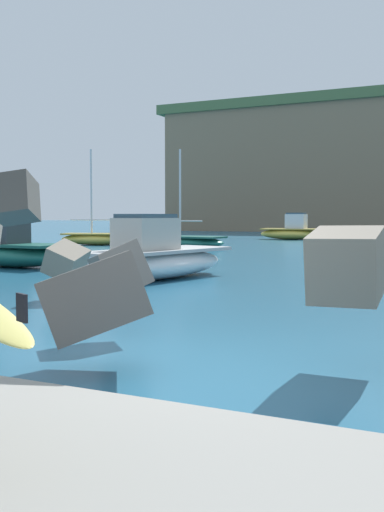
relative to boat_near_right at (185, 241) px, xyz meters
name	(u,v)px	position (x,y,z in m)	size (l,w,h in m)	color
ground_plane	(161,369)	(12.18, -25.22, -0.42)	(400.00, 400.00, 0.00)	#235B7A
breakwater_jetty	(269,265)	(12.95, -23.28, 0.78)	(32.46, 7.24, 2.69)	#3D3A38
boat_near_right	(185,241)	(0.00, 0.00, 0.00)	(5.19, 2.54, 5.82)	#1E6656
boat_mid_right	(11,249)	(-0.26, -14.28, 0.25)	(5.08, 2.39, 2.16)	#1E6656
boat_far_left	(292,231)	(1.80, 15.86, 0.25)	(5.18, 2.09, 2.17)	#EAC64C
boat_far_centre	(97,238)	(-7.12, 1.25, 0.03)	(5.19, 3.13, 6.25)	#EAC64C
boat_far_right	(154,258)	(6.81, -15.84, 0.22)	(3.23, 6.18, 1.98)	white
mooring_buoy_inner	(325,247)	(7.98, 1.23, -0.20)	(0.44, 0.44, 0.44)	silver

